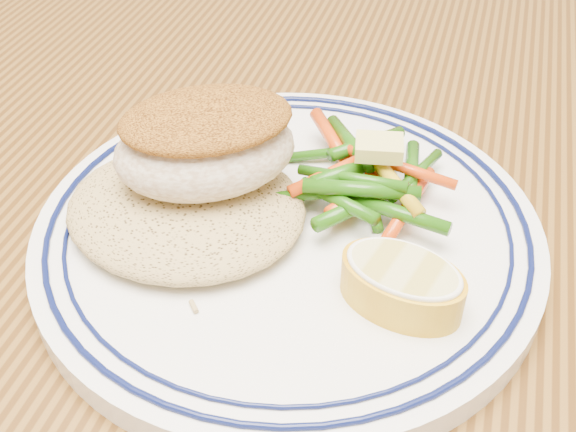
# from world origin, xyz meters

# --- Properties ---
(dining_table) EXTENTS (1.50, 0.90, 0.75)m
(dining_table) POSITION_xyz_m (0.00, 0.00, 0.65)
(dining_table) COLOR #482B0E
(dining_table) RESTS_ON ground
(plate) EXTENTS (0.25, 0.25, 0.02)m
(plate) POSITION_xyz_m (-0.02, 0.04, 0.76)
(plate) COLOR white
(plate) RESTS_ON dining_table
(rice_pilaf) EXTENTS (0.12, 0.11, 0.02)m
(rice_pilaf) POSITION_xyz_m (-0.07, 0.03, 0.78)
(rice_pilaf) COLOR tan
(rice_pilaf) RESTS_ON plate
(fish_fillet) EXTENTS (0.11, 0.10, 0.04)m
(fish_fillet) POSITION_xyz_m (-0.06, 0.04, 0.80)
(fish_fillet) COLOR beige
(fish_fillet) RESTS_ON rice_pilaf
(vegetable_pile) EXTENTS (0.10, 0.10, 0.03)m
(vegetable_pile) POSITION_xyz_m (0.01, 0.07, 0.78)
(vegetable_pile) COLOR #1D550A
(vegetable_pile) RESTS_ON plate
(butter_pat) EXTENTS (0.03, 0.02, 0.01)m
(butter_pat) POSITION_xyz_m (0.02, 0.07, 0.80)
(butter_pat) COLOR #E0D66D
(butter_pat) RESTS_ON vegetable_pile
(lemon_wedge) EXTENTS (0.06, 0.06, 0.02)m
(lemon_wedge) POSITION_xyz_m (0.04, 0.00, 0.78)
(lemon_wedge) COLOR gold
(lemon_wedge) RESTS_ON plate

